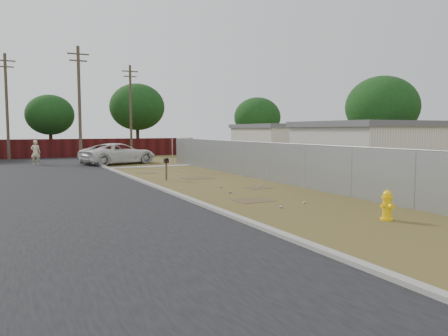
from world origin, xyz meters
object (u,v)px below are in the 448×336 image
fire_hydrant (387,206)px  pickup_truck (119,154)px  mailbox (166,162)px  pedestrian (36,153)px

fire_hydrant → pickup_truck: 24.91m
mailbox → pickup_truck: (0.24, 12.07, -0.12)m
fire_hydrant → pedestrian: (-8.13, 26.53, 0.52)m
mailbox → pickup_truck: 12.08m
fire_hydrant → pickup_truck: size_ratio=0.16×
pickup_truck → pedestrian: bearing=54.2°
fire_hydrant → mailbox: bearing=101.1°
mailbox → pedestrian: size_ratio=0.63×
mailbox → fire_hydrant: bearing=-78.9°
fire_hydrant → mailbox: size_ratio=0.78×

